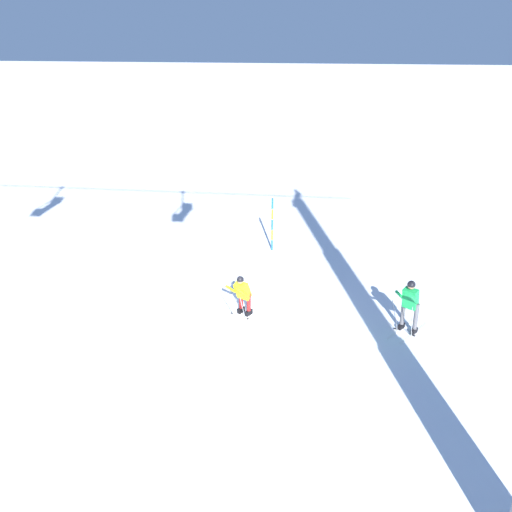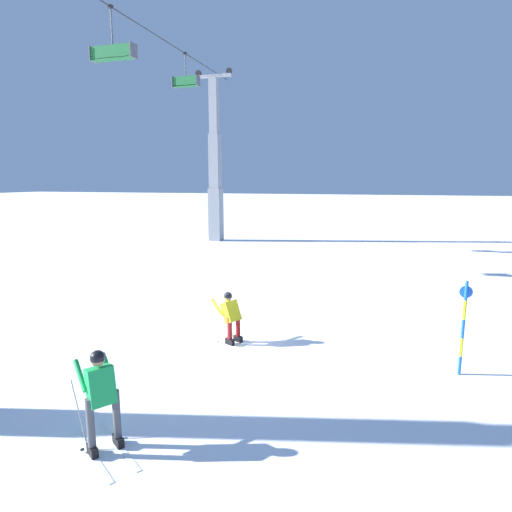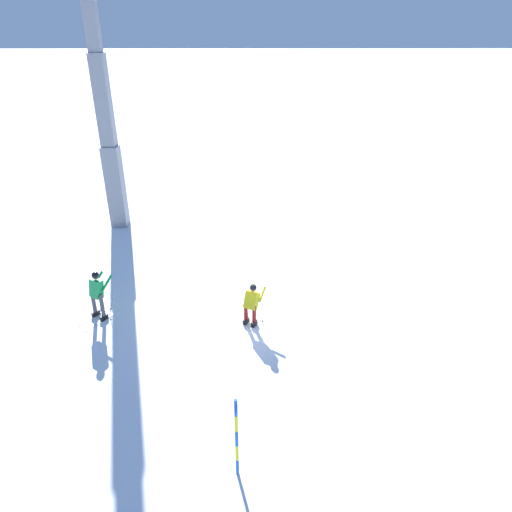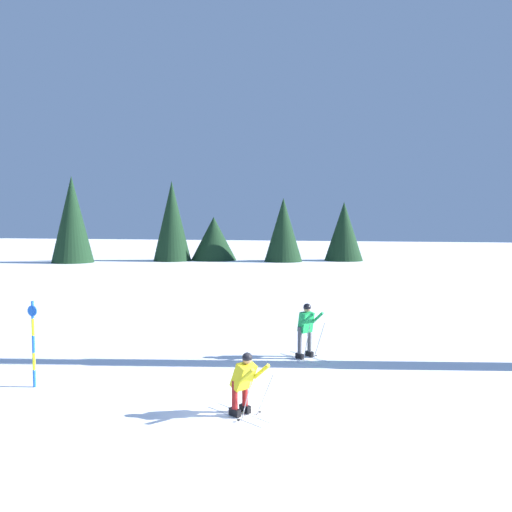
{
  "view_description": "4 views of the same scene",
  "coord_description": "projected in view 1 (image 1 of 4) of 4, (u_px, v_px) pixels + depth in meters",
  "views": [
    {
      "loc": [
        -2.4,
        14.92,
        8.68
      ],
      "look_at": [
        -0.43,
        0.08,
        2.45
      ],
      "focal_mm": 39.03,
      "sensor_mm": 36.0,
      "label": 1
    },
    {
      "loc": [
        -10.48,
        -4.71,
        4.46
      ],
      "look_at": [
        0.16,
        -1.47,
        2.48
      ],
      "focal_mm": 29.85,
      "sensor_mm": 36.0,
      "label": 2
    },
    {
      "loc": [
        0.12,
        -13.65,
        9.27
      ],
      "look_at": [
        0.27,
        0.44,
        1.89
      ],
      "focal_mm": 32.87,
      "sensor_mm": 36.0,
      "label": 3
    },
    {
      "loc": [
        10.3,
        2.57,
        4.14
      ],
      "look_at": [
        -0.07,
        -0.53,
        3.5
      ],
      "focal_mm": 35.16,
      "sensor_mm": 36.0,
      "label": 4
    }
  ],
  "objects": [
    {
      "name": "trail_marker_pole",
      "position": [
        272.0,
        223.0,
        22.79
      ],
      "size": [
        0.07,
        0.28,
        2.23
      ],
      "color": "blue",
      "rests_on": "ground_plane"
    },
    {
      "name": "ground_plane",
      "position": [
        243.0,
        327.0,
        17.28
      ],
      "size": [
        260.0,
        260.0,
        0.0
      ],
      "primitive_type": "plane",
      "color": "white"
    },
    {
      "name": "skier_carving_main",
      "position": [
        242.0,
        293.0,
        17.68
      ],
      "size": [
        1.2,
        1.7,
        1.53
      ],
      "color": "white",
      "rests_on": "ground_plane"
    },
    {
      "name": "skier_distant_uphill",
      "position": [
        410.0,
        302.0,
        16.62
      ],
      "size": [
        1.4,
        1.7,
        1.77
      ],
      "color": "white",
      "rests_on": "ground_plane"
    }
  ]
}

